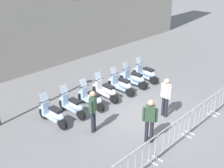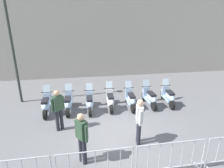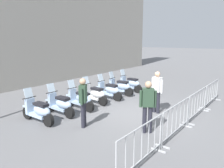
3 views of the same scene
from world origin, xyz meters
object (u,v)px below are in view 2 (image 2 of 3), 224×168
at_px(motorcycle_3, 110,100).
at_px(officer_mid_plaza, 82,136).
at_px(barrier_segment_1, 96,167).
at_px(barrier_segment_2, 171,158).
at_px(motorcycle_2, 90,102).
at_px(street_lamp, 10,33).
at_px(motorcycle_6, 168,96).
at_px(motorcycle_4, 131,99).
at_px(motorcycle_0, 46,105).
at_px(officer_near_row_end, 58,108).
at_px(motorcycle_1, 68,103).
at_px(motorcycle_5, 150,98).
at_px(officer_by_barriers, 139,119).

bearing_deg(motorcycle_3, officer_mid_plaza, -118.94).
distance_m(barrier_segment_1, barrier_segment_2, 2.18).
height_order(motorcycle_2, motorcycle_3, same).
bearing_deg(street_lamp, motorcycle_6, -18.87).
relative_size(motorcycle_3, motorcycle_4, 1.00).
bearing_deg(motorcycle_3, motorcycle_0, 173.11).
distance_m(motorcycle_2, officer_near_row_end, 2.02).
bearing_deg(officer_near_row_end, motorcycle_6, 8.61).
height_order(motorcycle_3, officer_mid_plaza, officer_mid_plaza).
relative_size(motorcycle_4, officer_near_row_end, 0.99).
distance_m(motorcycle_1, motorcycle_5, 4.10).
relative_size(motorcycle_0, officer_by_barriers, 1.00).
distance_m(barrier_segment_1, officer_near_row_end, 3.14).
distance_m(motorcycle_6, street_lamp, 8.48).
distance_m(motorcycle_3, barrier_segment_2, 4.55).
bearing_deg(barrier_segment_1, barrier_segment_2, -7.29).
relative_size(motorcycle_4, officer_by_barriers, 0.99).
bearing_deg(officer_by_barriers, barrier_segment_2, -78.69).
bearing_deg(motorcycle_0, motorcycle_3, -6.89).
relative_size(motorcycle_5, motorcycle_6, 1.01).
height_order(barrier_segment_2, street_lamp, street_lamp).
distance_m(motorcycle_5, barrier_segment_1, 5.40).
bearing_deg(motorcycle_1, motorcycle_6, -7.58).
distance_m(motorcycle_1, officer_near_row_end, 1.67).
distance_m(officer_near_row_end, officer_by_barriers, 3.20).
relative_size(motorcycle_0, barrier_segment_2, 0.83).
xyz_separation_m(motorcycle_5, barrier_segment_1, (-3.67, -3.96, 0.07)).
xyz_separation_m(motorcycle_0, street_lamp, (-1.36, 1.76, 3.17)).
distance_m(motorcycle_4, officer_mid_plaza, 4.31).
bearing_deg(officer_by_barriers, motorcycle_4, 73.89).
bearing_deg(officer_near_row_end, street_lamp, 119.42).
height_order(motorcycle_4, barrier_segment_2, motorcycle_4).
xyz_separation_m(motorcycle_1, street_lamp, (-2.37, 1.87, 3.17)).
height_order(motorcycle_1, motorcycle_6, same).
relative_size(motorcycle_1, officer_mid_plaza, 0.99).
bearing_deg(motorcycle_0, barrier_segment_1, -73.05).
xyz_separation_m(motorcycle_6, officer_mid_plaza, (-4.90, -2.95, 0.53)).
bearing_deg(motorcycle_6, motorcycle_3, 172.13).
bearing_deg(motorcycle_6, motorcycle_2, 173.70).
bearing_deg(motorcycle_2, officer_mid_plaza, -103.81).
height_order(barrier_segment_1, officer_by_barriers, officer_by_barriers).
bearing_deg(motorcycle_6, street_lamp, 161.13).
bearing_deg(motorcycle_6, officer_mid_plaza, -149.00).
height_order(officer_mid_plaza, officer_by_barriers, same).
xyz_separation_m(motorcycle_5, officer_mid_plaza, (-3.90, -3.08, 0.53)).
distance_m(motorcycle_6, officer_by_barriers, 3.84).
distance_m(motorcycle_4, motorcycle_6, 2.04).
bearing_deg(motorcycle_0, officer_by_barriers, -45.65).
bearing_deg(motorcycle_1, barrier_segment_1, -85.01).
bearing_deg(officer_by_barriers, street_lamp, 132.23).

